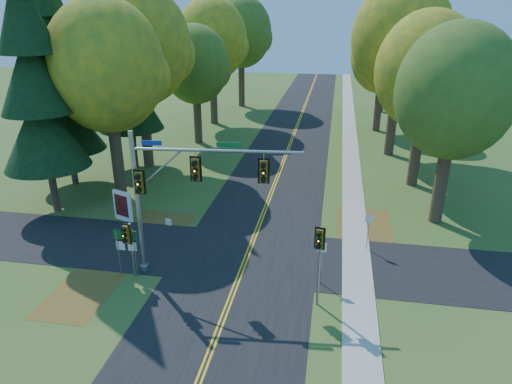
% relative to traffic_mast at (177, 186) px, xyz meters
% --- Properties ---
extents(ground, '(160.00, 160.00, 0.00)m').
position_rel_traffic_mast_xyz_m(ground, '(3.08, 0.38, -5.01)').
color(ground, '#2F571E').
rests_on(ground, ground).
extents(road_main, '(8.00, 160.00, 0.02)m').
position_rel_traffic_mast_xyz_m(road_main, '(3.08, 0.38, -5.00)').
color(road_main, black).
rests_on(road_main, ground).
extents(road_cross, '(60.00, 6.00, 0.02)m').
position_rel_traffic_mast_xyz_m(road_cross, '(3.08, 2.38, -5.00)').
color(road_cross, black).
rests_on(road_cross, ground).
extents(centerline_left, '(0.10, 160.00, 0.01)m').
position_rel_traffic_mast_xyz_m(centerline_left, '(2.98, 0.38, -4.98)').
color(centerline_left, gold).
rests_on(centerline_left, road_main).
extents(centerline_right, '(0.10, 160.00, 0.01)m').
position_rel_traffic_mast_xyz_m(centerline_right, '(3.18, 0.38, -4.98)').
color(centerline_right, gold).
rests_on(centerline_right, road_main).
extents(sidewalk_east, '(1.60, 160.00, 0.06)m').
position_rel_traffic_mast_xyz_m(sidewalk_east, '(9.28, 0.38, -4.98)').
color(sidewalk_east, '#9E998E').
rests_on(sidewalk_east, ground).
extents(leaf_patch_w_near, '(4.00, 6.00, 0.00)m').
position_rel_traffic_mast_xyz_m(leaf_patch_w_near, '(-3.42, 4.38, -5.00)').
color(leaf_patch_w_near, brown).
rests_on(leaf_patch_w_near, ground).
extents(leaf_patch_e, '(3.50, 8.00, 0.00)m').
position_rel_traffic_mast_xyz_m(leaf_patch_e, '(9.88, 6.38, -5.00)').
color(leaf_patch_e, brown).
rests_on(leaf_patch_e, ground).
extents(leaf_patch_w_far, '(3.00, 5.00, 0.00)m').
position_rel_traffic_mast_xyz_m(leaf_patch_w_far, '(-4.42, -2.62, -5.00)').
color(leaf_patch_w_far, brown).
rests_on(leaf_patch_w_far, ground).
extents(tree_w_a, '(8.00, 8.00, 14.15)m').
position_rel_traffic_mast_xyz_m(tree_w_a, '(-8.04, 9.76, 4.48)').
color(tree_w_a, '#38281C').
rests_on(tree_w_a, ground).
extents(tree_e_a, '(7.20, 7.20, 12.73)m').
position_rel_traffic_mast_xyz_m(tree_e_a, '(14.65, 9.16, 3.52)').
color(tree_e_a, '#38281C').
rests_on(tree_e_a, ground).
extents(tree_w_b, '(8.60, 8.60, 15.38)m').
position_rel_traffic_mast_xyz_m(tree_w_b, '(-8.64, 16.67, 5.36)').
color(tree_w_b, '#38281C').
rests_on(tree_w_b, ground).
extents(tree_e_b, '(7.60, 7.60, 13.33)m').
position_rel_traffic_mast_xyz_m(tree_e_b, '(14.05, 15.96, 3.89)').
color(tree_e_b, '#38281C').
rests_on(tree_e_b, ground).
extents(tree_w_c, '(6.80, 6.80, 11.91)m').
position_rel_traffic_mast_xyz_m(tree_w_c, '(-6.46, 24.85, 2.93)').
color(tree_w_c, '#38281C').
rests_on(tree_w_c, ground).
extents(tree_e_c, '(8.80, 8.80, 15.79)m').
position_rel_traffic_mast_xyz_m(tree_e_c, '(12.96, 24.07, 5.65)').
color(tree_e_c, '#38281C').
rests_on(tree_e_c, ground).
extents(tree_w_d, '(8.20, 8.20, 14.56)m').
position_rel_traffic_mast_xyz_m(tree_w_d, '(-7.04, 33.57, 4.77)').
color(tree_w_d, '#38281C').
rests_on(tree_w_d, ground).
extents(tree_e_d, '(7.00, 7.00, 12.32)m').
position_rel_traffic_mast_xyz_m(tree_e_d, '(12.35, 33.25, 3.23)').
color(tree_e_d, '#38281C').
rests_on(tree_e_d, ground).
extents(tree_w_e, '(8.40, 8.40, 14.97)m').
position_rel_traffic_mast_xyz_m(tree_w_e, '(-5.84, 44.47, 5.06)').
color(tree_w_e, '#38281C').
rests_on(tree_w_e, ground).
extents(tree_e_e, '(7.80, 7.80, 13.74)m').
position_rel_traffic_mast_xyz_m(tree_e_e, '(13.55, 43.96, 4.18)').
color(tree_e_e, '#38281C').
rests_on(tree_e_e, ground).
extents(pine_a, '(5.60, 5.60, 19.48)m').
position_rel_traffic_mast_xyz_m(pine_a, '(-11.42, 6.38, 4.17)').
color(pine_a, '#38281C').
rests_on(pine_a, ground).
extents(pine_b, '(5.60, 5.60, 17.31)m').
position_rel_traffic_mast_xyz_m(pine_b, '(-12.92, 11.38, 3.15)').
color(pine_b, '#38281C').
rests_on(pine_b, ground).
extents(pine_c, '(5.60, 5.60, 20.56)m').
position_rel_traffic_mast_xyz_m(pine_c, '(-9.92, 16.38, 4.68)').
color(pine_c, '#38281C').
rests_on(pine_c, ground).
extents(traffic_mast, '(8.56, 1.34, 7.79)m').
position_rel_traffic_mast_xyz_m(traffic_mast, '(0.00, 0.00, 0.00)').
color(traffic_mast, '#94989C').
rests_on(traffic_mast, ground).
extents(east_signal_pole, '(0.49, 0.57, 4.23)m').
position_rel_traffic_mast_xyz_m(east_signal_pole, '(7.25, -1.75, -1.80)').
color(east_signal_pole, gray).
rests_on(east_signal_pole, ground).
extents(ped_signal_pole, '(0.48, 0.58, 3.16)m').
position_rel_traffic_mast_xyz_m(ped_signal_pole, '(-2.49, -0.91, -2.66)').
color(ped_signal_pole, '#94979C').
rests_on(ped_signal_pole, ground).
extents(route_sign_cluster, '(1.28, 0.09, 2.74)m').
position_rel_traffic_mast_xyz_m(route_sign_cluster, '(-2.70, -0.77, -3.08)').
color(route_sign_cluster, gray).
rests_on(route_sign_cluster, ground).
extents(info_kiosk, '(1.47, 0.73, 2.07)m').
position_rel_traffic_mast_xyz_m(info_kiosk, '(-5.99, 5.60, -3.98)').
color(info_kiosk, white).
rests_on(info_kiosk, ground).
extents(reg_sign_e_north, '(0.44, 0.14, 2.31)m').
position_rel_traffic_mast_xyz_m(reg_sign_e_north, '(9.88, 4.32, -3.43)').
color(reg_sign_e_north, gray).
rests_on(reg_sign_e_north, ground).
extents(reg_sign_e_south, '(0.47, 0.07, 2.44)m').
position_rel_traffic_mast_xyz_m(reg_sign_e_south, '(7.35, 0.25, -3.34)').
color(reg_sign_e_south, gray).
rests_on(reg_sign_e_south, ground).
extents(reg_sign_w, '(0.38, 0.08, 2.00)m').
position_rel_traffic_mast_xyz_m(reg_sign_w, '(-1.60, 2.48, -3.64)').
color(reg_sign_w, gray).
rests_on(reg_sign_w, ground).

